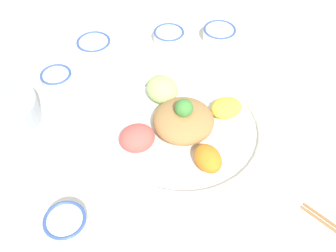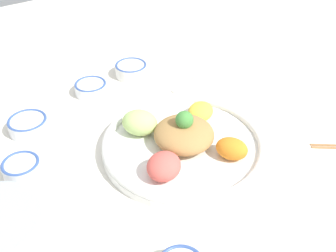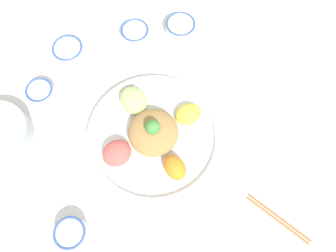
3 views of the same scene
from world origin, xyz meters
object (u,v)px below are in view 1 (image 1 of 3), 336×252
Objects in this scene: salad_platter at (183,126)px; serving_spoon_main at (266,73)px; sauce_bowl_red at (220,34)px; sauce_bowl_dark at (170,36)px; rice_bowl_plain at (67,224)px; side_serving_bowl at (0,111)px; sauce_bowl_far at (95,46)px; rice_bowl_blue at (58,79)px.

salad_platter is 2.92× the size of serving_spoon_main.
sauce_bowl_dark is at bearing 98.77° from sauce_bowl_red.
side_serving_bowl is (0.27, 0.25, 0.01)m from rice_bowl_plain.
sauce_bowl_far is (-0.10, 0.37, -0.00)m from sauce_bowl_red.
rice_bowl_plain is at bearing -160.75° from rice_bowl_blue.
salad_platter reaches higher than sauce_bowl_dark.
sauce_bowl_dark is 0.31m from serving_spoon_main.
sauce_bowl_far is at bearing -23.45° from rice_bowl_blue.
rice_bowl_blue is 0.62× the size of serving_spoon_main.
sauce_bowl_red is 0.38m from sauce_bowl_far.
side_serving_bowl is at bearing 150.69° from sauce_bowl_far.
serving_spoon_main is (0.25, -0.67, -0.03)m from side_serving_bowl.
sauce_bowl_dark is at bearing -70.82° from sauce_bowl_far.
serving_spoon_main is (0.53, -0.42, -0.02)m from rice_bowl_plain.
sauce_bowl_red is 0.20m from serving_spoon_main.
salad_platter is 0.41m from sauce_bowl_far.
sauce_bowl_red reaches higher than serving_spoon_main.
serving_spoon_main is (-0.14, -0.14, -0.02)m from sauce_bowl_red.
salad_platter is 4.26× the size of sauce_bowl_dark.
sauce_bowl_red is 0.66m from side_serving_bowl.
side_serving_bowl is 0.72m from serving_spoon_main.
side_serving_bowl is at bearing 42.08° from rice_bowl_plain.
sauce_bowl_dark is at bearing -45.72° from side_serving_bowl.
side_serving_bowl reaches higher than sauce_bowl_far.
salad_platter reaches higher than rice_bowl_plain.
rice_bowl_blue is 0.58m from serving_spoon_main.
serving_spoon_main is at bearing -112.33° from sauce_bowl_dark.
sauce_bowl_red is 0.73m from rice_bowl_plain.
rice_bowl_blue is at bearing 120.17° from sauce_bowl_red.
rice_bowl_blue reaches higher than serving_spoon_main.
rice_bowl_plain is 0.68m from serving_spoon_main.
rice_bowl_blue is 0.85× the size of sauce_bowl_far.
sauce_bowl_red is 1.00× the size of sauce_bowl_far.
serving_spoon_main is (0.24, -0.22, -0.02)m from salad_platter.
side_serving_bowl is (-0.01, 0.45, 0.01)m from salad_platter.
salad_platter is at bearing -110.87° from rice_bowl_blue.
salad_platter is at bearing -168.83° from sauce_bowl_dark.
salad_platter is 0.35m from rice_bowl_plain.
side_serving_bowl is at bearing 10.78° from serving_spoon_main.
rice_bowl_plain is at bearing 168.03° from sauce_bowl_dark.
sauce_bowl_red is 1.17× the size of rice_bowl_blue.
sauce_bowl_dark is 0.23m from sauce_bowl_far.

